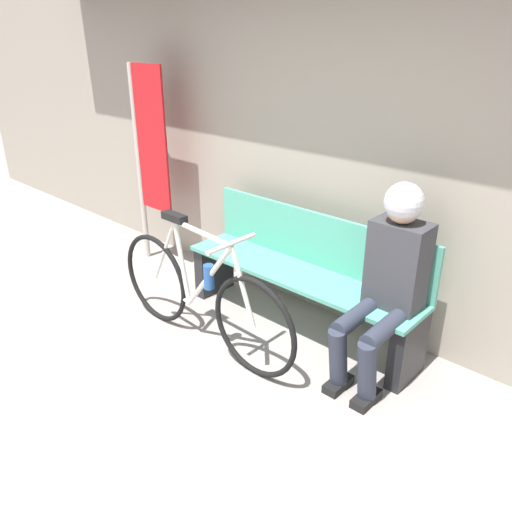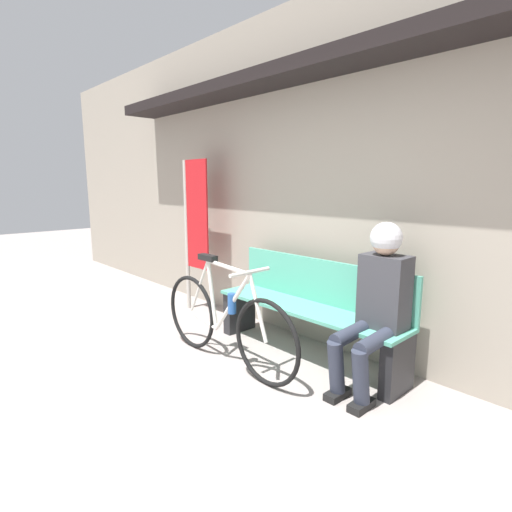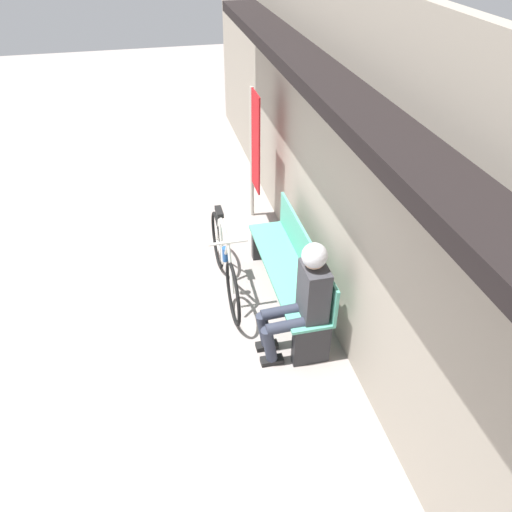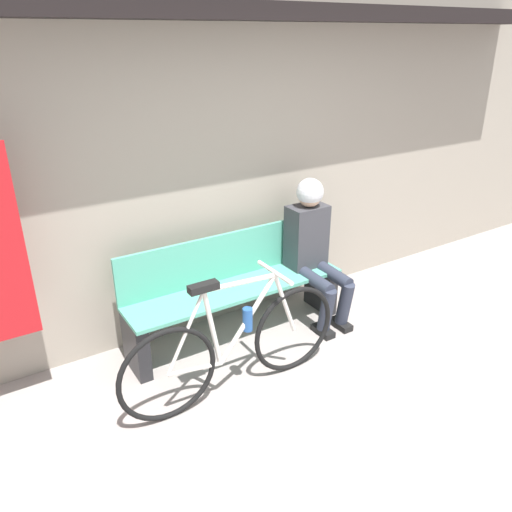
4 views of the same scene
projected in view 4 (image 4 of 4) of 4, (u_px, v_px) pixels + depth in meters
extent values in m
plane|color=gray|center=(423.00, 477.00, 2.90)|extent=(24.00, 24.00, 0.00)
cube|color=#9E9384|center=(224.00, 136.00, 4.00)|extent=(12.00, 0.12, 3.20)
cube|color=black|center=(241.00, 11.00, 3.42)|extent=(6.60, 0.44, 0.12)
cube|color=#51A88E|center=(237.00, 289.00, 4.07)|extent=(1.87, 0.42, 0.03)
cube|color=#51A88E|center=(225.00, 256.00, 4.13)|extent=(1.87, 0.03, 0.40)
cube|color=#232326|center=(136.00, 346.00, 3.73)|extent=(0.10, 0.36, 0.44)
cube|color=#232326|center=(321.00, 287.00, 4.60)|extent=(0.10, 0.36, 0.44)
torus|color=black|center=(168.00, 375.00, 3.22)|extent=(0.69, 0.04, 0.69)
torus|color=black|center=(294.00, 329.00, 3.71)|extent=(0.69, 0.04, 0.69)
cylinder|color=silver|center=(241.00, 283.00, 3.27)|extent=(0.55, 0.03, 0.07)
cylinder|color=silver|center=(248.00, 319.00, 3.42)|extent=(0.47, 0.03, 0.58)
cylinder|color=silver|center=(212.00, 329.00, 3.28)|extent=(0.13, 0.03, 0.60)
cylinder|color=silver|center=(195.00, 369.00, 3.32)|extent=(0.39, 0.03, 0.09)
cylinder|color=silver|center=(186.00, 333.00, 3.17)|extent=(0.30, 0.02, 0.54)
cylinder|color=silver|center=(285.00, 303.00, 3.56)|extent=(0.21, 0.03, 0.51)
cube|color=black|center=(203.00, 287.00, 3.12)|extent=(0.20, 0.07, 0.05)
cylinder|color=silver|center=(275.00, 272.00, 3.41)|extent=(0.03, 0.40, 0.03)
cylinder|color=#235199|center=(248.00, 319.00, 3.42)|extent=(0.07, 0.07, 0.17)
cylinder|color=#2D3342|center=(314.00, 279.00, 4.21)|extent=(0.11, 0.43, 0.13)
cylinder|color=#2D3342|center=(327.00, 310.00, 4.15)|extent=(0.11, 0.17, 0.41)
cube|color=black|center=(323.00, 331.00, 4.27)|extent=(0.10, 0.22, 0.06)
cylinder|color=#2D3342|center=(332.00, 274.00, 4.30)|extent=(0.11, 0.43, 0.13)
cylinder|color=#2D3342|center=(345.00, 303.00, 4.25)|extent=(0.11, 0.17, 0.41)
cube|color=black|center=(341.00, 324.00, 4.36)|extent=(0.10, 0.22, 0.06)
cube|color=#38383D|center=(306.00, 236.00, 4.33)|extent=(0.34, 0.22, 0.55)
sphere|color=tan|center=(310.00, 195.00, 4.16)|extent=(0.20, 0.20, 0.20)
sphere|color=silver|center=(310.00, 192.00, 4.15)|extent=(0.23, 0.23, 0.23)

